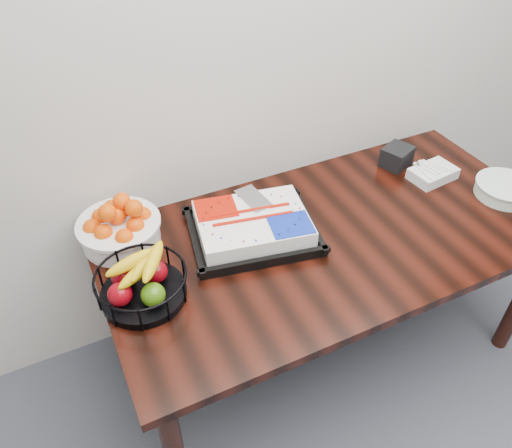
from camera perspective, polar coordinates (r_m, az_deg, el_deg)
name	(u,v)px	position (r m, az deg, el deg)	size (l,w,h in m)	color
table	(331,248)	(2.04, 8.52, -2.75)	(1.80, 0.90, 0.75)	black
cake_tray	(253,226)	(1.92, -0.39, -0.26)	(0.54, 0.46, 0.10)	black
tangerine_bowl	(119,224)	(1.94, -15.43, -0.01)	(0.31, 0.31, 0.20)	white
fruit_basket	(142,283)	(1.72, -12.95, -6.55)	(0.31, 0.31, 0.16)	black
plate_stack	(505,189)	(2.38, 26.53, 3.57)	(0.25, 0.25, 0.06)	white
fork_bag	(433,173)	(2.37, 19.56, 5.51)	(0.21, 0.15, 0.06)	silver
napkin_box	(397,156)	(2.40, 15.78, 7.44)	(0.13, 0.11, 0.09)	black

